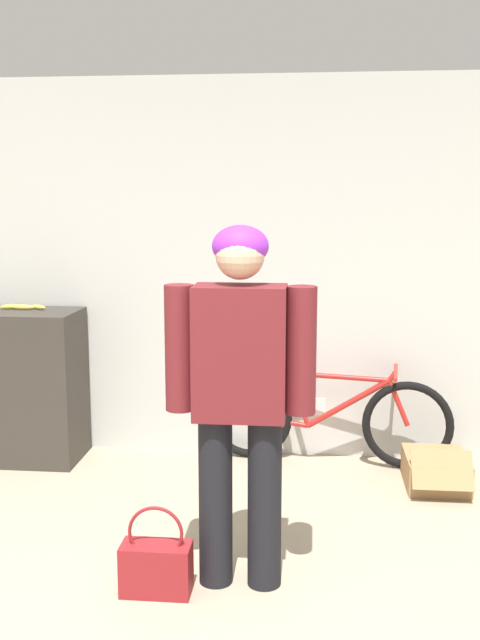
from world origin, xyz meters
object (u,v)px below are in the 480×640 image
(bicycle, at_px, (326,417))
(handbag, at_px, (156,566))
(person, at_px, (240,381))
(banana, at_px, (23,307))
(cardboard_box, at_px, (436,470))

(bicycle, xyz_separation_m, handbag, (-0.80, -1.79, -0.19))
(person, distance_m, banana, 2.31)
(person, height_order, handbag, person)
(handbag, height_order, cardboard_box, handbag)
(cardboard_box, bearing_deg, banana, 173.83)
(banana, bearing_deg, handbag, -53.74)
(bicycle, height_order, cardboard_box, bicycle)
(person, height_order, cardboard_box, person)
(person, relative_size, handbag, 3.99)
(banana, height_order, handbag, banana)
(banana, distance_m, cardboard_box, 2.94)
(banana, relative_size, cardboard_box, 0.62)
(bicycle, distance_m, handbag, 1.97)
(banana, bearing_deg, cardboard_box, -6.17)
(bicycle, relative_size, banana, 4.97)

